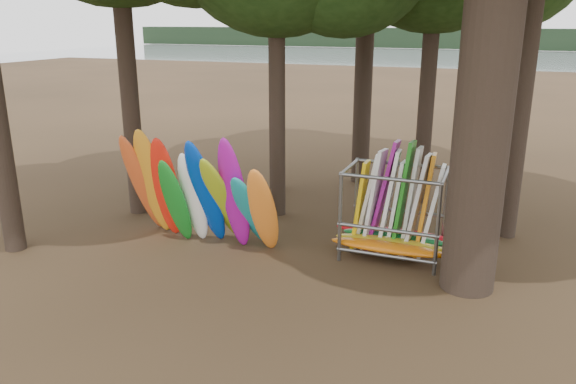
% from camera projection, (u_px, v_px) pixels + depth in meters
% --- Properties ---
extents(ground, '(120.00, 120.00, 0.00)m').
position_uv_depth(ground, '(274.00, 266.00, 13.46)').
color(ground, '#47331E').
rests_on(ground, ground).
extents(lake, '(160.00, 160.00, 0.00)m').
position_uv_depth(lake, '(468.00, 69.00, 66.86)').
color(lake, gray).
rests_on(lake, ground).
extents(far_shore, '(160.00, 4.00, 4.00)m').
position_uv_depth(far_shore, '(489.00, 39.00, 110.77)').
color(far_shore, black).
rests_on(far_shore, ground).
extents(kayak_row, '(4.49, 1.94, 3.19)m').
position_uv_depth(kayak_row, '(200.00, 196.00, 14.33)').
color(kayak_row, '#E55522').
rests_on(kayak_row, ground).
extents(storage_rack, '(3.16, 1.54, 2.92)m').
position_uv_depth(storage_rack, '(394.00, 216.00, 13.76)').
color(storage_rack, slate).
rests_on(storage_rack, ground).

